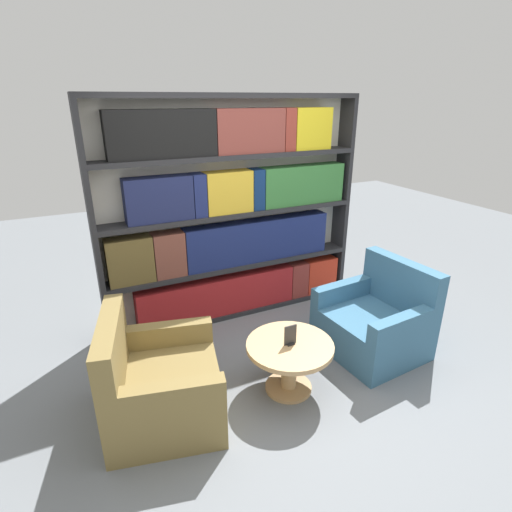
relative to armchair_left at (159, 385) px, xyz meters
name	(u,v)px	position (x,y,z in m)	size (l,w,h in m)	color
ground_plane	(303,389)	(1.17, -0.22, -0.29)	(14.00, 14.00, 0.00)	slate
bookshelf	(234,216)	(1.18, 1.29, 0.86)	(2.86, 0.30, 2.39)	silver
armchair_left	(159,385)	(0.00, 0.00, 0.00)	(1.01, 1.05, 0.88)	olive
armchair_right	(375,322)	(2.12, -0.01, 0.00)	(0.89, 0.95, 0.88)	#386684
coffee_table	(289,357)	(1.06, -0.16, 0.03)	(0.73, 0.73, 0.45)	tan
table_sign	(290,336)	(1.06, -0.16, 0.23)	(0.11, 0.06, 0.17)	black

